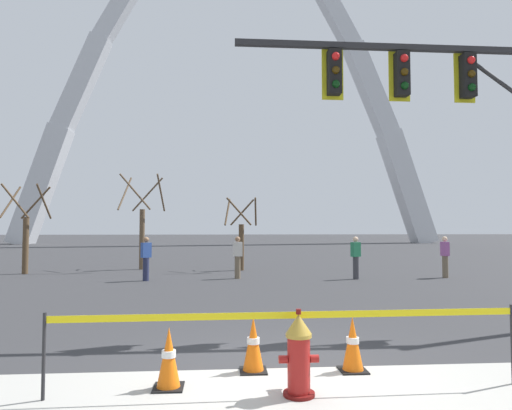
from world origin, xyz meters
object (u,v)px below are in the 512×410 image
Objects in this scene: traffic_cone_by_hydrant at (169,359)px; monument_arch at (230,91)px; fire_hydrant at (299,355)px; traffic_signal_gantry at (488,107)px; traffic_cone_mid_sidewalk at (353,345)px; pedestrian_standing_center at (445,256)px; pedestrian_walking_left at (146,258)px; pedestrian_walking_right at (238,257)px; traffic_cone_curb_edge at (253,345)px; pedestrian_near_trees at (356,257)px.

traffic_cone_by_hydrant is 0.01× the size of monument_arch.
traffic_signal_gantry reaches higher than fire_hydrant.
traffic_cone_mid_sidewalk is 12.72m from pedestrian_standing_center.
pedestrian_walking_right is (3.35, 0.48, 0.00)m from pedestrian_walking_left.
pedestrian_standing_center is at bearing -78.58° from monument_arch.
pedestrian_walking_left is 3.38m from pedestrian_walking_right.
pedestrian_walking_right is (-4.87, 8.35, -3.59)m from traffic_signal_gantry.
traffic_cone_mid_sidewalk is 1.34m from traffic_cone_curb_edge.
traffic_cone_mid_sidewalk is 0.46× the size of pedestrian_walking_right.
traffic_cone_mid_sidewalk and traffic_cone_curb_edge have the same top height.
traffic_cone_mid_sidewalk is 6.12m from traffic_signal_gantry.
traffic_signal_gantry is at bearing -59.74° from pedestrian_walking_right.
pedestrian_standing_center is at bearing 68.70° from traffic_signal_gantry.
pedestrian_standing_center is (8.16, 10.65, 0.46)m from traffic_cone_curb_edge.
traffic_cone_by_hydrant is 12.36m from pedestrian_near_trees.
traffic_cone_by_hydrant and traffic_cone_mid_sidewalk have the same top height.
pedestrian_near_trees is at bearing 66.32° from traffic_cone_curb_edge.
pedestrian_standing_center is at bearing 56.30° from fire_hydrant.
traffic_cone_by_hydrant is at bearing -152.64° from traffic_cone_curb_edge.
pedestrian_near_trees is at bearing 72.86° from traffic_cone_mid_sidewalk.
pedestrian_near_trees is (7.77, -0.06, 0.00)m from pedestrian_walking_left.
traffic_signal_gantry is at bearing 27.64° from traffic_cone_curb_edge.
traffic_signal_gantry is at bearing 37.65° from fire_hydrant.
traffic_cone_mid_sidewalk is 52.47m from monument_arch.
pedestrian_walking_right is at bearing 96.04° from traffic_cone_mid_sidewalk.
pedestrian_near_trees is (-3.57, -0.20, 0.00)m from pedestrian_standing_center.
pedestrian_walking_left is 1.00× the size of pedestrian_near_trees.
fire_hydrant is 53.19m from monument_arch.
traffic_cone_curb_edge is at bearing -127.46° from pedestrian_standing_center.
fire_hydrant is at bearing -137.10° from traffic_cone_mid_sidewalk.
fire_hydrant is 1.20m from traffic_cone_mid_sidewalk.
monument_arch is at bearing 90.05° from fire_hydrant.
traffic_signal_gantry is 4.92× the size of pedestrian_standing_center.
traffic_signal_gantry is (6.09, 3.18, 4.05)m from traffic_cone_by_hydrant.
pedestrian_standing_center and pedestrian_near_trees have the same top height.
traffic_cone_by_hydrant is 2.43m from traffic_cone_mid_sidewalk.
monument_arch is at bearing 95.69° from traffic_signal_gantry.
pedestrian_standing_center is 1.00× the size of pedestrian_near_trees.
traffic_cone_mid_sidewalk is at bearing -122.46° from pedestrian_standing_center.
traffic_cone_mid_sidewalk is at bearing -143.70° from traffic_signal_gantry.
pedestrian_near_trees reaches higher than traffic_cone_curb_edge.
monument_arch is 42.79m from pedestrian_near_trees.
monument_arch is 43.11m from pedestrian_standing_center.
traffic_signal_gantry is 4.92× the size of pedestrian_walking_left.
fire_hydrant is 1.36× the size of traffic_cone_mid_sidewalk.
traffic_signal_gantry is 11.93m from pedestrian_walking_left.
pedestrian_near_trees is (4.58, 10.45, 0.46)m from traffic_cone_curb_edge.
traffic_signal_gantry reaches higher than pedestrian_standing_center.
fire_hydrant is 6.99m from traffic_signal_gantry.
pedestrian_walking_left is at bearing 136.23° from traffic_signal_gantry.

